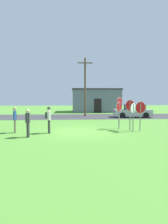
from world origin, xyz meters
name	(u,v)px	position (x,y,z in m)	size (l,w,h in m)	color
ground_plane	(79,131)	(0.00, 0.00, 0.00)	(80.00, 80.00, 0.00)	#518E33
street_asphalt	(76,117)	(0.00, 10.19, 0.00)	(60.00, 6.40, 0.01)	#38383A
building_background	(96,100)	(3.44, 18.07, 1.85)	(7.63, 5.03, 3.68)	slate
utility_pole	(85,86)	(1.19, 10.67, 3.73)	(1.80, 0.24, 7.12)	brown
parked_car_on_street	(133,111)	(6.74, 9.12, 0.69)	(4.42, 2.25, 1.51)	#A5A8AD
stop_sign_nearest	(119,108)	(3.17, 1.29, 1.59)	(0.49, 0.45, 2.38)	slate
stop_sign_rear_left	(133,112)	(3.74, -0.30, 1.34)	(0.51, 0.48, 1.98)	slate
stop_sign_leaning_left	(130,109)	(3.72, 0.34, 1.52)	(0.50, 0.69, 2.21)	slate
stop_sign_center_cluster	(119,111)	(3.03, 0.84, 1.39)	(0.51, 0.54, 2.04)	slate
stop_sign_leaning_right	(140,111)	(4.33, -0.08, 1.44)	(0.85, 0.26, 2.10)	slate
person_in_teal	(49,118)	(-2.02, -0.47, 1.01)	(0.40, 0.57, 1.74)	#2D2D33
person_in_dark_shirt	(15,118)	(-4.31, -0.19, 0.98)	(0.31, 0.55, 1.74)	#7A6B56
person_with_sunhat	(28,121)	(-3.12, -1.71, 0.95)	(0.23, 0.57, 1.69)	#2D2D33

